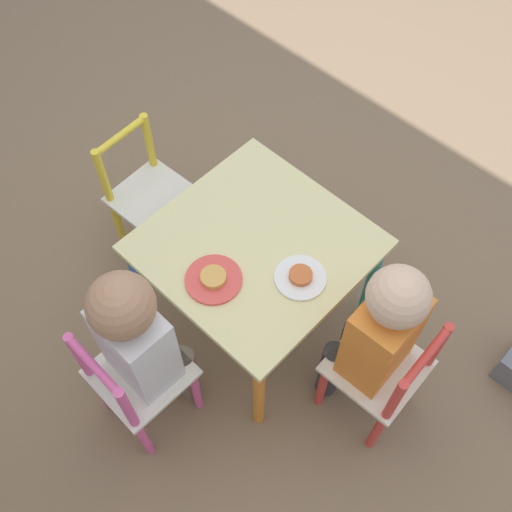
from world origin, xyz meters
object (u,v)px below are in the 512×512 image
child_left (377,333)px  plate_back (214,279)px  chair_pink (136,380)px  kids_table (256,255)px  child_back (141,338)px  chair_yellow (150,198)px  plate_left (300,277)px  chair_red (382,373)px

child_left → plate_back: child_left is taller
chair_pink → child_left: size_ratio=0.70×
chair_pink → plate_back: bearing=-90.7°
kids_table → child_back: bearing=88.7°
chair_pink → chair_yellow: size_ratio=1.00×
child_back → plate_left: (-0.19, -0.44, 0.00)m
child_back → chair_pink: bearing=90.0°
chair_yellow → child_left: bearing=-90.4°
child_left → chair_pink: bearing=-43.2°
chair_yellow → child_back: bearing=-133.2°
kids_table → plate_back: bearing=90.0°
chair_red → child_left: bearing=-90.0°
child_left → plate_left: bearing=-88.6°
kids_table → chair_yellow: size_ratio=1.14×
chair_red → chair_yellow: (1.01, 0.04, 0.00)m
chair_yellow → child_back: 0.68m
chair_pink → chair_yellow: same height
chair_pink → plate_left: bearing=-109.2°
plate_back → plate_left: size_ratio=1.10×
chair_yellow → plate_back: size_ratio=3.21×
plate_back → plate_left: (-0.18, -0.18, 0.00)m
chair_yellow → child_left: child_left is taller
chair_pink → chair_red: same height
child_left → plate_back: (0.44, 0.19, 0.01)m
kids_table → child_back: 0.45m
chair_red → plate_back: chair_red is taller
chair_red → chair_yellow: 1.01m
chair_yellow → kids_table: bearing=-90.0°
chair_pink → child_left: 0.72m
kids_table → chair_pink: size_ratio=1.14×
child_left → plate_left: 0.27m
chair_red → child_back: size_ratio=0.70×
chair_yellow → child_back: child_back is taller
child_left → plate_back: bearing=-68.5°
kids_table → child_back: (0.01, 0.44, 0.07)m
child_left → chair_yellow: bearing=-89.6°
plate_back → child_back: bearing=87.8°
plate_left → child_back: bearing=67.1°
chair_red → child_left: child_left is taller
child_left → child_back: bearing=-46.6°
child_back → plate_back: 0.27m
kids_table → chair_red: bearing=-178.0°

